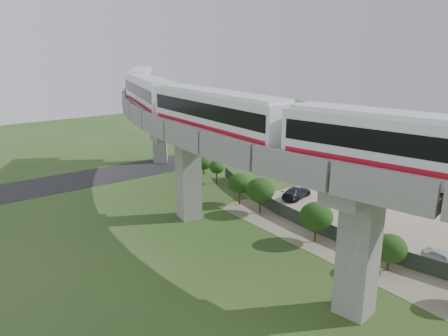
{
  "coord_description": "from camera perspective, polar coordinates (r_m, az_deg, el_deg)",
  "views": [
    {
      "loc": [
        -21.32,
        -25.91,
        17.48
      ],
      "look_at": [
        -0.69,
        2.12,
        7.5
      ],
      "focal_mm": 35.0,
      "sensor_mm": 36.0,
      "label": 1
    }
  ],
  "objects": [
    {
      "name": "tree_0",
      "position": [
        60.11,
        -2.68,
        0.68
      ],
      "size": [
        2.24,
        2.24,
        2.57
      ],
      "color": "#382314",
      "rests_on": "ground"
    },
    {
      "name": "dirt_lot",
      "position": [
        46.09,
        18.18,
        -7.11
      ],
      "size": [
        18.0,
        26.0,
        0.04
      ],
      "primitive_type": "cube",
      "color": "gray",
      "rests_on": "ground"
    },
    {
      "name": "tree_1",
      "position": [
        55.87,
        -0.96,
        0.11
      ],
      "size": [
        1.93,
        1.93,
        3.02
      ],
      "color": "#382314",
      "rests_on": "ground"
    },
    {
      "name": "fence",
      "position": [
        43.78,
        12.85,
        -6.89
      ],
      "size": [
        3.87,
        38.73,
        1.5
      ],
      "color": "#2D382D",
      "rests_on": "ground"
    },
    {
      "name": "car_dark",
      "position": [
        51.68,
        9.46,
        -3.18
      ],
      "size": [
        4.84,
        2.95,
        1.31
      ],
      "primitive_type": "imported",
      "rotation": [
        0.0,
        0.0,
        1.83
      ],
      "color": "black",
      "rests_on": "dirt_lot"
    },
    {
      "name": "asphalt_road",
      "position": [
        62.33,
        -14.85,
        -0.82
      ],
      "size": [
        60.0,
        8.0,
        0.03
      ],
      "primitive_type": "cube",
      "color": "#232326",
      "rests_on": "ground"
    },
    {
      "name": "car_red",
      "position": [
        49.54,
        17.62,
        -4.6
      ],
      "size": [
        3.93,
        3.54,
        1.3
      ],
      "primitive_type": "imported",
      "rotation": [
        0.0,
        0.0,
        -0.89
      ],
      "color": "maroon",
      "rests_on": "dirt_lot"
    },
    {
      "name": "viaduct",
      "position": [
        37.09,
        7.61,
        2.72
      ],
      "size": [
        19.58,
        73.98,
        11.4
      ],
      "color": "#99968E",
      "rests_on": "ground"
    },
    {
      "name": "tree_4",
      "position": [
        40.24,
        11.95,
        -6.21
      ],
      "size": [
        3.03,
        3.03,
        3.8
      ],
      "color": "#382314",
      "rests_on": "ground"
    },
    {
      "name": "tree_5",
      "position": [
        37.2,
        20.86,
        -9.77
      ],
      "size": [
        2.62,
        2.62,
        3.08
      ],
      "color": "#382314",
      "rests_on": "ground"
    },
    {
      "name": "metro_train",
      "position": [
        40.5,
        -2.9,
        8.64
      ],
      "size": [
        14.5,
        60.81,
        3.64
      ],
      "color": "silver",
      "rests_on": "ground"
    },
    {
      "name": "car_white",
      "position": [
        40.22,
        26.89,
        -10.57
      ],
      "size": [
        1.73,
        3.78,
        1.26
      ],
      "primitive_type": "imported",
      "rotation": [
        0.0,
        0.0,
        -0.07
      ],
      "color": "silver",
      "rests_on": "dirt_lot"
    },
    {
      "name": "tree_2",
      "position": [
        48.48,
        2.06,
        -2.0
      ],
      "size": [
        2.6,
        2.6,
        3.62
      ],
      "color": "#382314",
      "rests_on": "ground"
    },
    {
      "name": "ground",
      "position": [
        37.83,
        2.8,
        -11.54
      ],
      "size": [
        160.0,
        160.0,
        0.0
      ],
      "primitive_type": "plane",
      "color": "#2D5120",
      "rests_on": "ground"
    },
    {
      "name": "tree_3",
      "position": [
        46.03,
        4.78,
        -2.86
      ],
      "size": [
        3.04,
        3.04,
        3.94
      ],
      "color": "#382314",
      "rests_on": "ground"
    }
  ]
}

